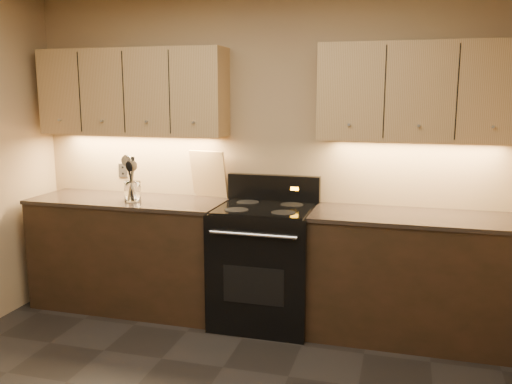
% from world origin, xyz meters
% --- Properties ---
extents(wall_back, '(4.00, 0.04, 2.60)m').
position_xyz_m(wall_back, '(0.00, 2.00, 1.30)').
color(wall_back, tan).
rests_on(wall_back, ground).
extents(counter_left, '(1.62, 0.62, 0.93)m').
position_xyz_m(counter_left, '(-1.10, 1.70, 0.47)').
color(counter_left, black).
rests_on(counter_left, ground).
extents(counter_right, '(1.46, 0.62, 0.93)m').
position_xyz_m(counter_right, '(1.18, 1.70, 0.47)').
color(counter_right, black).
rests_on(counter_right, ground).
extents(stove, '(0.76, 0.68, 1.14)m').
position_xyz_m(stove, '(0.08, 1.68, 0.48)').
color(stove, black).
rests_on(stove, ground).
extents(upper_cab_left, '(1.60, 0.30, 0.70)m').
position_xyz_m(upper_cab_left, '(-1.10, 1.85, 1.80)').
color(upper_cab_left, tan).
rests_on(upper_cab_left, wall_back).
extents(upper_cab_right, '(1.44, 0.30, 0.70)m').
position_xyz_m(upper_cab_right, '(1.18, 1.85, 1.80)').
color(upper_cab_right, tan).
rests_on(upper_cab_right, wall_back).
extents(outlet_plate, '(0.08, 0.01, 0.12)m').
position_xyz_m(outlet_plate, '(-1.30, 1.99, 1.12)').
color(outlet_plate, '#B2B5BA').
rests_on(outlet_plate, wall_back).
extents(utensil_crock, '(0.13, 0.13, 0.16)m').
position_xyz_m(utensil_crock, '(-1.01, 1.62, 1.01)').
color(utensil_crock, white).
rests_on(utensil_crock, counter_left).
extents(cutting_board, '(0.33, 0.14, 0.40)m').
position_xyz_m(cutting_board, '(-0.48, 1.95, 1.13)').
color(cutting_board, tan).
rests_on(cutting_board, counter_left).
extents(wooden_spoon, '(0.12, 0.06, 0.32)m').
position_xyz_m(wooden_spoon, '(-1.04, 1.62, 1.10)').
color(wooden_spoon, tan).
rests_on(wooden_spoon, utensil_crock).
extents(black_spoon, '(0.07, 0.13, 0.32)m').
position_xyz_m(black_spoon, '(-1.02, 1.64, 1.10)').
color(black_spoon, black).
rests_on(black_spoon, utensil_crock).
extents(black_turner, '(0.13, 0.19, 0.37)m').
position_xyz_m(black_turner, '(-1.01, 1.60, 1.13)').
color(black_turner, black).
rests_on(black_turner, utensil_crock).
extents(steel_spatula, '(0.20, 0.11, 0.38)m').
position_xyz_m(steel_spatula, '(-0.99, 1.63, 1.13)').
color(steel_spatula, silver).
rests_on(steel_spatula, utensil_crock).
extents(steel_skimmer, '(0.18, 0.12, 0.37)m').
position_xyz_m(steel_skimmer, '(-0.98, 1.60, 1.12)').
color(steel_skimmer, silver).
rests_on(steel_skimmer, utensil_crock).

